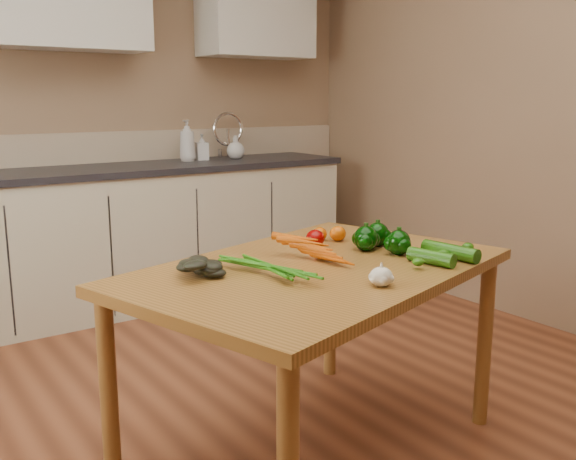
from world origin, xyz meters
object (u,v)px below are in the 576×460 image
(zucchini_a, at_px, (450,251))
(pepper_a, at_px, (366,238))
(soap_bottle_c, at_px, (235,147))
(leafy_greens, at_px, (195,264))
(pepper_b, at_px, (378,235))
(tomato_c, at_px, (338,233))
(soap_bottle_a, at_px, (187,141))
(table, at_px, (316,287))
(tomato_a, at_px, (315,238))
(soap_bottle_b, at_px, (202,147))
(garlic_bulb, at_px, (381,277))
(pepper_c, at_px, (399,243))
(zucchini_b, at_px, (431,257))
(tomato_b, at_px, (320,234))
(carrot_bunch, at_px, (298,255))

(zucchini_a, bearing_deg, pepper_a, 121.86)
(soap_bottle_c, distance_m, leafy_greens, 2.49)
(pepper_b, bearing_deg, zucchini_a, -75.30)
(tomato_c, bearing_deg, soap_bottle_a, 82.30)
(table, height_order, soap_bottle_c, soap_bottle_c)
(soap_bottle_a, xyz_separation_m, tomato_a, (-0.40, -1.95, -0.27))
(soap_bottle_b, xyz_separation_m, garlic_bulb, (-0.68, -2.53, -0.22))
(leafy_greens, bearing_deg, tomato_a, 12.90)
(garlic_bulb, bearing_deg, pepper_c, 38.51)
(soap_bottle_a, distance_m, zucchini_a, 2.40)
(garlic_bulb, height_order, zucchini_b, garlic_bulb)
(pepper_c, bearing_deg, tomato_b, 104.69)
(soap_bottle_c, bearing_deg, tomato_a, -119.04)
(table, relative_size, soap_bottle_a, 5.66)
(soap_bottle_b, bearing_deg, pepper_b, -84.04)
(soap_bottle_b, xyz_separation_m, zucchini_a, (-0.23, -2.41, -0.23))
(leafy_greens, height_order, tomato_a, leafy_greens)
(soap_bottle_c, relative_size, leafy_greens, 0.82)
(table, distance_m, soap_bottle_c, 2.39)
(table, height_order, soap_bottle_a, soap_bottle_a)
(carrot_bunch, bearing_deg, garlic_bulb, -96.68)
(table, height_order, zucchini_b, zucchini_b)
(garlic_bulb, height_order, pepper_c, pepper_c)
(table, xyz_separation_m, tomato_b, (0.26, 0.32, 0.11))
(table, distance_m, carrot_bunch, 0.13)
(soap_bottle_a, height_order, tomato_c, soap_bottle_a)
(soap_bottle_a, xyz_separation_m, garlic_bulb, (-0.56, -2.50, -0.27))
(leafy_greens, bearing_deg, soap_bottle_a, 64.36)
(soap_bottle_a, relative_size, zucchini_a, 1.21)
(leafy_greens, bearing_deg, carrot_bunch, -7.36)
(pepper_a, relative_size, zucchini_a, 0.42)
(soap_bottle_a, distance_m, soap_bottle_b, 0.13)
(soap_bottle_b, relative_size, zucchini_a, 0.78)
(leafy_greens, distance_m, pepper_b, 0.81)
(table, xyz_separation_m, tomato_a, (0.17, 0.23, 0.12))
(carrot_bunch, distance_m, zucchini_b, 0.48)
(garlic_bulb, height_order, zucchini_a, garlic_bulb)
(soap_bottle_b, distance_m, pepper_a, 2.18)
(pepper_b, bearing_deg, tomato_c, 113.64)
(soap_bottle_a, distance_m, tomato_a, 2.01)
(leafy_greens, bearing_deg, table, -12.65)
(pepper_c, distance_m, zucchini_a, 0.19)
(tomato_a, bearing_deg, table, -126.12)
(table, bearing_deg, pepper_c, -23.88)
(zucchini_b, bearing_deg, tomato_b, 99.03)
(soap_bottle_c, height_order, tomato_a, soap_bottle_c)
(leafy_greens, relative_size, pepper_c, 2.10)
(soap_bottle_c, relative_size, tomato_a, 2.12)
(table, bearing_deg, tomato_c, 24.56)
(zucchini_a, distance_m, zucchini_b, 0.13)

